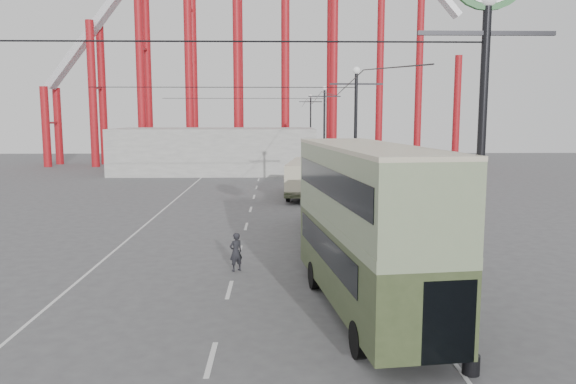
{
  "coord_description": "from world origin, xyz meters",
  "views": [
    {
      "loc": [
        0.73,
        -16.19,
        6.42
      ],
      "look_at": [
        1.29,
        8.84,
        3.0
      ],
      "focal_mm": 35.0,
      "sensor_mm": 36.0,
      "label": 1
    }
  ],
  "objects_px": {
    "single_decker_cream": "(305,177)",
    "pedestrian": "(236,252)",
    "lamp_post_near": "(486,53)",
    "single_decker_green": "(335,204)",
    "double_decker_bus": "(367,221)"
  },
  "relations": [
    {
      "from": "lamp_post_near",
      "to": "single_decker_cream",
      "type": "height_order",
      "value": "lamp_post_near"
    },
    {
      "from": "double_decker_bus",
      "to": "pedestrian",
      "type": "xyz_separation_m",
      "value": [
        -4.59,
        5.16,
        -2.27
      ]
    },
    {
      "from": "single_decker_cream",
      "to": "pedestrian",
      "type": "distance_m",
      "value": 21.94
    },
    {
      "from": "lamp_post_near",
      "to": "double_decker_bus",
      "type": "bearing_deg",
      "value": 113.91
    },
    {
      "from": "lamp_post_near",
      "to": "single_decker_green",
      "type": "distance_m",
      "value": 16.63
    },
    {
      "from": "double_decker_bus",
      "to": "pedestrian",
      "type": "distance_m",
      "value": 7.26
    },
    {
      "from": "single_decker_cream",
      "to": "lamp_post_near",
      "type": "bearing_deg",
      "value": -77.72
    },
    {
      "from": "double_decker_bus",
      "to": "pedestrian",
      "type": "height_order",
      "value": "double_decker_bus"
    },
    {
      "from": "single_decker_cream",
      "to": "double_decker_bus",
      "type": "bearing_deg",
      "value": -81.12
    },
    {
      "from": "lamp_post_near",
      "to": "single_decker_green",
      "type": "height_order",
      "value": "lamp_post_near"
    },
    {
      "from": "lamp_post_near",
      "to": "double_decker_bus",
      "type": "distance_m",
      "value": 6.77
    },
    {
      "from": "single_decker_green",
      "to": "pedestrian",
      "type": "xyz_separation_m",
      "value": [
        -4.73,
        -5.87,
        -1.06
      ]
    },
    {
      "from": "single_decker_green",
      "to": "pedestrian",
      "type": "height_order",
      "value": "single_decker_green"
    },
    {
      "from": "single_decker_green",
      "to": "pedestrian",
      "type": "relative_size",
      "value": 7.32
    },
    {
      "from": "double_decker_bus",
      "to": "single_decker_cream",
      "type": "height_order",
      "value": "double_decker_bus"
    }
  ]
}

